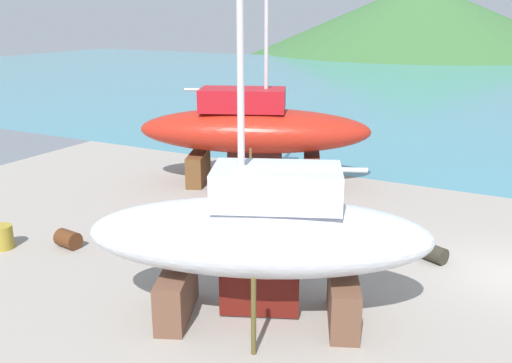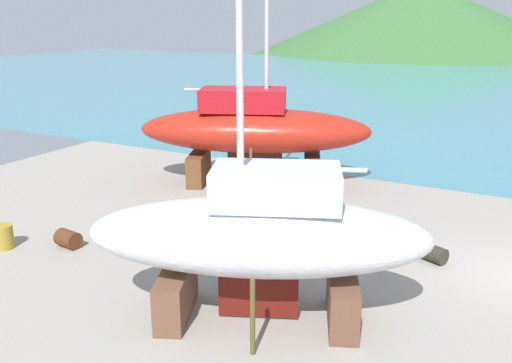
{
  "view_description": "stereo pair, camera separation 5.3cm",
  "coord_description": "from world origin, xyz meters",
  "px_view_note": "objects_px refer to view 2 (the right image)",
  "views": [
    {
      "loc": [
        0.49,
        -17.03,
        7.51
      ],
      "look_at": [
        -8.32,
        -0.47,
        1.86
      ],
      "focal_mm": 39.7,
      "sensor_mm": 36.0,
      "label": 1
    },
    {
      "loc": [
        0.54,
        -17.01,
        7.51
      ],
      "look_at": [
        -8.32,
        -0.47,
        1.86
      ],
      "focal_mm": 39.7,
      "sensor_mm": 36.0,
      "label": 2
    }
  ],
  "objects_px": {
    "sailboat_far_slipway": "(254,129)",
    "barrel_blue_faded": "(432,253)",
    "barrel_ochre": "(3,237)",
    "worker": "(307,211)",
    "sailboat_mid_port": "(260,236)",
    "barrel_rust_near": "(68,239)",
    "barrel_rust_mid": "(208,233)"
  },
  "relations": [
    {
      "from": "barrel_blue_faded",
      "to": "barrel_rust_mid",
      "type": "distance_m",
      "value": 7.22
    },
    {
      "from": "sailboat_mid_port",
      "to": "barrel_blue_faded",
      "type": "xyz_separation_m",
      "value": [
        3.12,
        5.64,
        -2.01
      ]
    },
    {
      "from": "worker",
      "to": "barrel_rust_mid",
      "type": "height_order",
      "value": "worker"
    },
    {
      "from": "sailboat_far_slipway",
      "to": "barrel_rust_mid",
      "type": "height_order",
      "value": "sailboat_far_slipway"
    },
    {
      "from": "sailboat_mid_port",
      "to": "barrel_ochre",
      "type": "distance_m",
      "value": 9.76
    },
    {
      "from": "sailboat_far_slipway",
      "to": "barrel_rust_mid",
      "type": "xyz_separation_m",
      "value": [
        2.05,
        -7.01,
        -2.09
      ]
    },
    {
      "from": "barrel_rust_near",
      "to": "barrel_ochre",
      "type": "distance_m",
      "value": 2.13
    },
    {
      "from": "barrel_rust_near",
      "to": "barrel_rust_mid",
      "type": "bearing_deg",
      "value": 30.59
    },
    {
      "from": "barrel_ochre",
      "to": "barrel_rust_near",
      "type": "bearing_deg",
      "value": 30.01
    },
    {
      "from": "sailboat_mid_port",
      "to": "barrel_ochre",
      "type": "bearing_deg",
      "value": -23.25
    },
    {
      "from": "barrel_blue_faded",
      "to": "barrel_rust_near",
      "type": "bearing_deg",
      "value": -157.08
    },
    {
      "from": "sailboat_mid_port",
      "to": "barrel_blue_faded",
      "type": "distance_m",
      "value": 6.76
    },
    {
      "from": "sailboat_far_slipway",
      "to": "worker",
      "type": "height_order",
      "value": "sailboat_far_slipway"
    },
    {
      "from": "sailboat_far_slipway",
      "to": "worker",
      "type": "distance_m",
      "value": 6.71
    },
    {
      "from": "worker",
      "to": "barrel_blue_faded",
      "type": "xyz_separation_m",
      "value": [
        4.34,
        -0.16,
        -0.6
      ]
    },
    {
      "from": "barrel_rust_mid",
      "to": "barrel_ochre",
      "type": "distance_m",
      "value": 6.76
    },
    {
      "from": "barrel_blue_faded",
      "to": "barrel_ochre",
      "type": "xyz_separation_m",
      "value": [
        -12.7,
        -5.65,
        0.13
      ]
    },
    {
      "from": "worker",
      "to": "barrel_ochre",
      "type": "bearing_deg",
      "value": -166.95
    },
    {
      "from": "sailboat_mid_port",
      "to": "barrel_blue_faded",
      "type": "relative_size",
      "value": 14.67
    },
    {
      "from": "barrel_ochre",
      "to": "sailboat_mid_port",
      "type": "bearing_deg",
      "value": 0.07
    },
    {
      "from": "worker",
      "to": "barrel_rust_near",
      "type": "bearing_deg",
      "value": -165.68
    },
    {
      "from": "worker",
      "to": "barrel_ochre",
      "type": "relative_size",
      "value": 2.11
    },
    {
      "from": "sailboat_mid_port",
      "to": "barrel_ochre",
      "type": "relative_size",
      "value": 16.65
    },
    {
      "from": "worker",
      "to": "barrel_ochre",
      "type": "distance_m",
      "value": 10.19
    },
    {
      "from": "barrel_ochre",
      "to": "worker",
      "type": "bearing_deg",
      "value": 34.82
    },
    {
      "from": "sailboat_far_slipway",
      "to": "worker",
      "type": "xyz_separation_m",
      "value": [
        4.58,
        -4.62,
        -1.64
      ]
    },
    {
      "from": "sailboat_far_slipway",
      "to": "barrel_blue_faded",
      "type": "xyz_separation_m",
      "value": [
        8.92,
        -4.78,
        -2.23
      ]
    },
    {
      "from": "barrel_rust_near",
      "to": "sailboat_far_slipway",
      "type": "bearing_deg",
      "value": 78.36
    },
    {
      "from": "worker",
      "to": "barrel_rust_near",
      "type": "distance_m",
      "value": 8.08
    },
    {
      "from": "barrel_rust_near",
      "to": "barrel_ochre",
      "type": "xyz_separation_m",
      "value": [
        -1.84,
        -1.06,
        0.1
      ]
    },
    {
      "from": "barrel_rust_mid",
      "to": "barrel_ochre",
      "type": "relative_size",
      "value": 1.04
    },
    {
      "from": "sailboat_mid_port",
      "to": "worker",
      "type": "bearing_deg",
      "value": -101.44
    }
  ]
}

